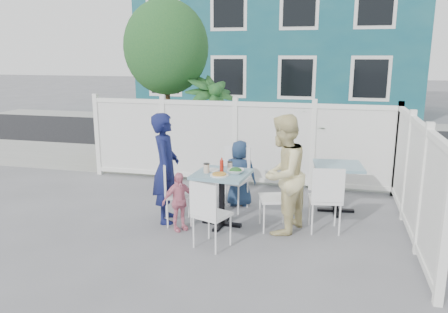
% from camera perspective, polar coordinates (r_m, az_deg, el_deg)
% --- Properties ---
extents(ground, '(80.00, 80.00, 0.00)m').
position_cam_1_polar(ground, '(6.35, -4.29, -9.63)').
color(ground, slate).
extents(near_sidewalk, '(24.00, 2.60, 0.01)m').
position_cam_1_polar(near_sidewalk, '(9.84, 2.65, -1.22)').
color(near_sidewalk, gray).
rests_on(near_sidewalk, ground).
extents(street, '(24.00, 5.00, 0.01)m').
position_cam_1_polar(street, '(13.40, 5.80, 2.62)').
color(street, black).
rests_on(street, ground).
extents(far_sidewalk, '(24.00, 1.60, 0.01)m').
position_cam_1_polar(far_sidewalk, '(16.43, 7.39, 4.56)').
color(far_sidewalk, gray).
rests_on(far_sidewalk, ground).
extents(building, '(11.00, 6.00, 6.00)m').
position_cam_1_polar(building, '(19.69, 7.38, 14.74)').
color(building, '#134E60').
rests_on(building, ground).
extents(fence_back, '(5.86, 0.08, 1.60)m').
position_cam_1_polar(fence_back, '(8.31, 1.46, 1.59)').
color(fence_back, white).
rests_on(fence_back, ground).
extents(fence_right, '(0.08, 3.66, 1.60)m').
position_cam_1_polar(fence_right, '(6.47, 23.62, -2.95)').
color(fence_right, white).
rests_on(fence_right, ground).
extents(tree, '(1.80, 1.62, 3.59)m').
position_cam_1_polar(tree, '(9.50, -7.59, 13.92)').
color(tree, '#382316').
rests_on(tree, ground).
extents(utility_cabinet, '(0.66, 0.47, 1.21)m').
position_cam_1_polar(utility_cabinet, '(10.73, -11.22, 3.04)').
color(utility_cabinet, gold).
rests_on(utility_cabinet, ground).
extents(potted_shrub_a, '(1.59, 1.59, 2.02)m').
position_cam_1_polar(potted_shrub_a, '(9.10, -1.88, 4.07)').
color(potted_shrub_a, '#164722').
rests_on(potted_shrub_a, ground).
extents(potted_shrub_b, '(1.46, 1.58, 1.47)m').
position_cam_1_polar(potted_shrub_b, '(8.72, 12.72, 1.49)').
color(potted_shrub_b, '#164722').
rests_on(potted_shrub_b, ground).
extents(main_table, '(0.82, 0.82, 0.80)m').
position_cam_1_polar(main_table, '(6.33, -0.29, -3.70)').
color(main_table, slate).
rests_on(main_table, ground).
extents(spare_table, '(0.81, 0.81, 0.77)m').
position_cam_1_polar(spare_table, '(7.10, 14.64, -2.41)').
color(spare_table, slate).
rests_on(spare_table, ground).
extents(chair_left, '(0.54, 0.55, 0.93)m').
position_cam_1_polar(chair_left, '(6.47, -6.76, -4.16)').
color(chair_left, white).
rests_on(chair_left, ground).
extents(chair_right, '(0.52, 0.53, 0.94)m').
position_cam_1_polar(chair_right, '(6.28, 7.34, -4.64)').
color(chair_right, white).
rests_on(chair_right, ground).
extents(chair_back, '(0.53, 0.52, 1.00)m').
position_cam_1_polar(chair_back, '(7.07, 1.35, -2.19)').
color(chair_back, white).
rests_on(chair_back, ground).
extents(chair_near, '(0.52, 0.52, 0.91)m').
position_cam_1_polar(chair_near, '(5.60, -2.06, -7.01)').
color(chair_near, white).
rests_on(chair_near, ground).
extents(chair_spare, '(0.50, 0.49, 0.96)m').
position_cam_1_polar(chair_spare, '(6.23, 13.20, -4.89)').
color(chair_spare, white).
rests_on(chair_spare, ground).
extents(man, '(0.54, 0.68, 1.64)m').
position_cam_1_polar(man, '(6.51, -7.62, -1.50)').
color(man, '#131848').
rests_on(man, ground).
extents(woman, '(0.87, 0.98, 1.67)m').
position_cam_1_polar(woman, '(6.10, 7.65, -2.35)').
color(woman, '#D8BE4C').
rests_on(woman, ground).
extents(boy, '(0.58, 0.42, 1.10)m').
position_cam_1_polar(boy, '(7.18, 2.05, -2.22)').
color(boy, navy).
rests_on(boy, ground).
extents(toddler, '(0.50, 0.50, 0.85)m').
position_cam_1_polar(toddler, '(6.25, -5.94, -5.87)').
color(toddler, pink).
rests_on(toddler, ground).
extents(plate_main, '(0.26, 0.26, 0.02)m').
position_cam_1_polar(plate_main, '(6.13, -0.63, -2.45)').
color(plate_main, white).
rests_on(plate_main, main_table).
extents(plate_side, '(0.21, 0.21, 0.01)m').
position_cam_1_polar(plate_side, '(6.40, -1.55, -1.76)').
color(plate_side, white).
rests_on(plate_side, main_table).
extents(salad_bowl, '(0.24, 0.24, 0.06)m').
position_cam_1_polar(salad_bowl, '(6.24, 1.52, -1.95)').
color(salad_bowl, white).
rests_on(salad_bowl, main_table).
extents(coffee_cup_a, '(0.08, 0.08, 0.13)m').
position_cam_1_polar(coffee_cup_a, '(6.27, -2.30, -1.57)').
color(coffee_cup_a, beige).
rests_on(coffee_cup_a, main_table).
extents(coffee_cup_b, '(0.07, 0.07, 0.11)m').
position_cam_1_polar(coffee_cup_b, '(6.45, 0.77, -1.22)').
color(coffee_cup_b, beige).
rests_on(coffee_cup_b, main_table).
extents(ketchup_bottle, '(0.05, 0.05, 0.17)m').
position_cam_1_polar(ketchup_bottle, '(6.29, -0.31, -1.28)').
color(ketchup_bottle, '#AB1D10').
rests_on(ketchup_bottle, main_table).
extents(salt_shaker, '(0.03, 0.03, 0.07)m').
position_cam_1_polar(salt_shaker, '(6.53, -0.34, -1.19)').
color(salt_shaker, white).
rests_on(salt_shaker, main_table).
extents(pepper_shaker, '(0.03, 0.03, 0.07)m').
position_cam_1_polar(pepper_shaker, '(6.51, -0.16, -1.27)').
color(pepper_shaker, black).
rests_on(pepper_shaker, main_table).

